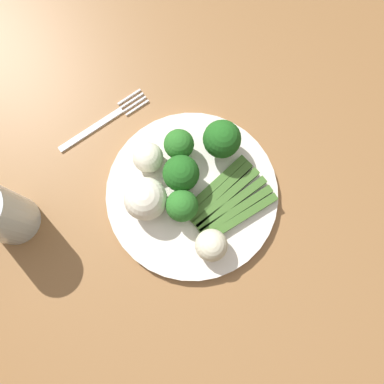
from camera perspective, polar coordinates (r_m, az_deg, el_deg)
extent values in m
cube|color=tan|center=(1.35, -0.60, -4.00)|extent=(6.00, 6.00, 0.02)
cube|color=olive|center=(0.64, -1.27, 5.88)|extent=(1.23, 0.97, 0.04)
cylinder|color=olive|center=(1.19, -22.78, -14.65)|extent=(0.04, 0.04, 0.45)
cylinder|color=silver|center=(0.59, 0.00, -0.26)|extent=(0.26, 0.26, 0.01)
cube|color=#3D6626|center=(0.58, 7.23, -3.89)|extent=(0.02, 0.13, 0.01)
cube|color=#3D6626|center=(0.58, 6.58, -2.82)|extent=(0.02, 0.13, 0.01)
cube|color=#3D6626|center=(0.58, 5.92, -1.77)|extent=(0.03, 0.13, 0.01)
cube|color=#3D6626|center=(0.58, 5.12, -0.82)|extent=(0.04, 0.13, 0.01)
cube|color=#3D6626|center=(0.58, 4.24, 0.05)|extent=(0.05, 0.13, 0.01)
cube|color=#3D6626|center=(0.58, 3.38, 0.94)|extent=(0.05, 0.13, 0.01)
cylinder|color=#4C7F2B|center=(0.58, -1.57, 2.02)|extent=(0.02, 0.02, 0.02)
sphere|color=#1E5B1C|center=(0.55, -1.65, 2.80)|extent=(0.05, 0.05, 0.05)
cylinder|color=#568E33|center=(0.60, -1.88, 6.32)|extent=(0.02, 0.02, 0.02)
sphere|color=#286B23|center=(0.57, -1.96, 7.14)|extent=(0.05, 0.05, 0.05)
cylinder|color=#568E33|center=(0.57, -1.44, -2.53)|extent=(0.02, 0.02, 0.02)
sphere|color=#286B23|center=(0.55, -1.51, -2.05)|extent=(0.05, 0.05, 0.05)
cylinder|color=#4C7F2B|center=(0.60, 4.27, 6.84)|extent=(0.02, 0.02, 0.02)
sphere|color=#1E5B1C|center=(0.57, 4.50, 7.89)|extent=(0.06, 0.06, 0.06)
sphere|color=beige|center=(0.55, 2.90, -7.93)|extent=(0.05, 0.05, 0.05)
sphere|color=silver|center=(0.58, -6.38, 4.75)|extent=(0.05, 0.05, 0.05)
sphere|color=white|center=(0.55, -6.96, -1.03)|extent=(0.06, 0.06, 0.06)
cube|color=silver|center=(0.65, -14.82, 8.98)|extent=(0.03, 0.12, 0.00)
cube|color=silver|center=(0.65, -8.17, 12.34)|extent=(0.01, 0.04, 0.00)
cube|color=silver|center=(0.65, -8.56, 12.84)|extent=(0.01, 0.04, 0.00)
cube|color=silver|center=(0.66, -8.96, 13.34)|extent=(0.01, 0.04, 0.00)
cube|color=silver|center=(0.66, -9.35, 13.83)|extent=(0.01, 0.04, 0.00)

